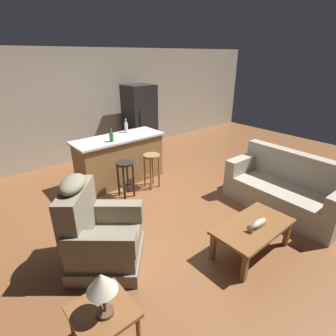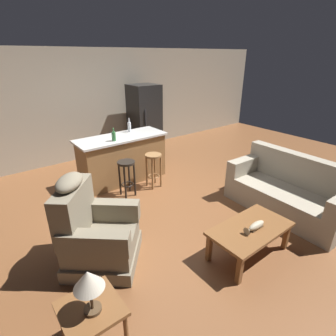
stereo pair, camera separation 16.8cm
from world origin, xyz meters
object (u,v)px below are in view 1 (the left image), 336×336
Objects in this scene: coffee_table at (253,229)px; refrigerator at (140,120)px; recliner_near_lamp at (99,235)px; bottle_tall_green at (111,137)px; bar_stool_left at (125,173)px; kitchen_island at (120,159)px; bottle_short_amber at (126,127)px; end_table at (104,319)px; bar_stool_right at (152,165)px; couch at (286,190)px; table_lamp at (102,284)px; fish_figurine at (258,224)px.

coffee_table is 0.62× the size of refrigerator.
bottle_tall_green is (1.18, 1.72, 0.62)m from recliner_near_lamp.
kitchen_island is at bearing 67.56° from bar_stool_left.
kitchen_island is at bearing -148.02° from bottle_short_amber.
bar_stool_left is 2.37× the size of bottle_short_amber.
bottle_tall_green reaches higher than end_table.
bar_stool_right is at bearing 0.00° from bar_stool_left.
refrigerator reaches higher than couch.
couch is at bearing 4.61° from table_lamp.
end_table is 1.95× the size of bottle_short_amber.
recliner_near_lamp reaches higher than kitchen_island.
end_table is (-0.48, -1.06, 0.04)m from recliner_near_lamp.
bottle_short_amber is (-1.30, 2.92, 0.72)m from couch.
fish_figurine is at bearing -91.76° from bottle_short_amber.
bottle_tall_green is 0.66m from bottle_short_amber.
refrigerator is 6.14× the size of bottle_short_amber.
bottle_short_amber is at bearing 55.07° from end_table.
recliner_near_lamp is 0.67× the size of kitchen_island.
kitchen_island is at bearing 93.89° from coffee_table.
bar_stool_right is 0.93m from bottle_tall_green.
bottle_short_amber is at bearing 55.45° from bar_stool_left.
end_table is 0.82× the size of bar_stool_right.
table_lamp is at bearing 178.83° from fish_figurine.
bar_stool_right reaches higher than end_table.
coffee_table is 4.38m from refrigerator.
refrigerator is at bearing 49.02° from bar_stool_left.
refrigerator is 7.19× the size of bottle_tall_green.
table_lamp reaches higher than kitchen_island.
couch is 3.52m from end_table.
recliner_near_lamp is 4.17m from refrigerator.
coffee_table is 2.41m from bar_stool_left.
recliner_near_lamp is (-3.02, 0.82, 0.08)m from couch.
bar_stool_right is at bearing -62.01° from kitchen_island.
coffee_table is 2.68× the size of table_lamp.
bottle_tall_green reaches higher than kitchen_island.
recliner_near_lamp is at bearing -143.99° from bar_stool_right.
couch is 2.45m from bar_stool_right.
recliner_near_lamp is 2.38m from kitchen_island.
recliner_near_lamp is at bearing -129.45° from bottle_short_amber.
couch is 1.09× the size of refrigerator.
recliner_near_lamp reaches higher than bar_stool_right.
bottle_short_amber reaches higher than recliner_near_lamp.
bar_stool_left is at bearing 101.09° from coffee_table.
fish_figurine is 0.19× the size of refrigerator.
bar_stool_left is 0.39× the size of refrigerator.
fish_figurine is 2.11m from end_table.
bottle_short_amber is at bearing 31.98° from kitchen_island.
kitchen_island is 0.64m from bottle_tall_green.
bottle_tall_green is (-0.58, 0.45, 0.57)m from bar_stool_right.
bar_stool_right is 2.12m from refrigerator.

